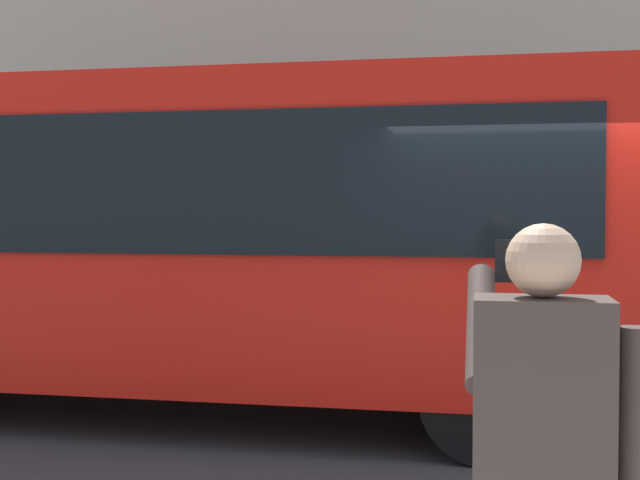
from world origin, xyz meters
TOP-DOWN VIEW (x-y plane):
  - ground_plane at (0.00, 0.00)m, footprint 60.00×60.00m
  - red_bus at (3.54, -0.61)m, footprint 9.05×2.54m
  - pedestrian_photographer at (0.37, 4.23)m, footprint 0.53×0.52m

SIDE VIEW (x-z plane):
  - ground_plane at x=0.00m, z-range 0.00..0.00m
  - pedestrian_photographer at x=0.37m, z-range 0.29..1.99m
  - red_bus at x=3.54m, z-range 0.14..3.22m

